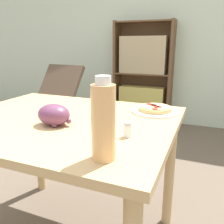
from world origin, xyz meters
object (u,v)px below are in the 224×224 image
Objects in this scene: drink_bottle at (103,121)px; salt_shaker at (128,130)px; bookshelf at (143,78)px; pizza_on_plate at (155,110)px; grape_bunch at (54,115)px; lounge_chair_near at (51,114)px.

salt_shaker is (0.01, 0.21, -0.10)m from drink_bottle.
bookshelf is at bearing 103.75° from salt_shaker.
grape_bunch is at bearing -134.42° from pizza_on_plate.
pizza_on_plate is at bearing -30.87° from lounge_chair_near.
pizza_on_plate is 0.95× the size of drink_bottle.
drink_bottle is 2.39m from lounge_chair_near.
grape_bunch is at bearing 178.02° from salt_shaker.
grape_bunch is 2.52m from bookshelf.
bookshelf reaches higher than salt_shaker.
drink_bottle is (0.35, -0.22, 0.08)m from grape_bunch.
lounge_chair_near is (-1.51, 1.74, -0.62)m from drink_bottle.
drink_bottle is at bearing -43.73° from lounge_chair_near.
bookshelf is at bearing 106.81° from pizza_on_plate.
grape_bunch is at bearing 147.71° from drink_bottle.
salt_shaker is at bearing -93.24° from pizza_on_plate.
salt_shaker is at bearing -76.25° from bookshelf.
drink_bottle is at bearing -77.49° from bookshelf.
grape_bunch is 0.42m from drink_bottle.
salt_shaker is 2.60m from bookshelf.
bookshelf reaches higher than lounge_chair_near.
bookshelf is (0.91, 0.99, 0.38)m from lounge_chair_near.
lounge_chair_near is 1.39m from bookshelf.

